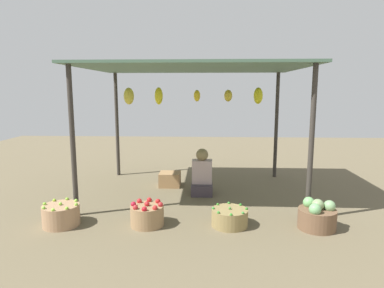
# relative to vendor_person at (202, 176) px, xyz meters

# --- Properties ---
(ground_plane) EXTENTS (14.00, 14.00, 0.00)m
(ground_plane) POSITION_rel_vendor_person_xyz_m (-0.15, 0.04, -0.30)
(ground_plane) COLOR brown
(market_stall_structure) EXTENTS (3.55, 2.59, 2.15)m
(market_stall_structure) POSITION_rel_vendor_person_xyz_m (-0.15, 0.05, 1.70)
(market_stall_structure) COLOR #38332D
(market_stall_structure) RESTS_ON ground
(vendor_person) EXTENTS (0.36, 0.44, 0.78)m
(vendor_person) POSITION_rel_vendor_person_xyz_m (0.00, 0.00, 0.00)
(vendor_person) COLOR #403842
(vendor_person) RESTS_ON ground
(basket_limes) EXTENTS (0.48, 0.48, 0.32)m
(basket_limes) POSITION_rel_vendor_person_xyz_m (-1.83, -1.47, -0.16)
(basket_limes) COLOR #A6805D
(basket_limes) RESTS_ON ground
(basket_red_apples) EXTENTS (0.44, 0.44, 0.33)m
(basket_red_apples) POSITION_rel_vendor_person_xyz_m (-0.70, -1.42, -0.16)
(basket_red_apples) COLOR #977650
(basket_red_apples) RESTS_ON ground
(basket_green_chilies) EXTENTS (0.48, 0.48, 0.26)m
(basket_green_chilies) POSITION_rel_vendor_person_xyz_m (0.39, -1.38, -0.18)
(basket_green_chilies) COLOR olive
(basket_green_chilies) RESTS_ON ground
(basket_cabbages) EXTENTS (0.48, 0.48, 0.39)m
(basket_cabbages) POSITION_rel_vendor_person_xyz_m (1.50, -1.42, -0.14)
(basket_cabbages) COLOR brown
(basket_cabbages) RESTS_ON ground
(wooden_crate_near_vendor) EXTENTS (0.38, 0.35, 0.26)m
(wooden_crate_near_vendor) POSITION_rel_vendor_person_xyz_m (-0.60, 0.41, -0.17)
(wooden_crate_near_vendor) COLOR #9F774C
(wooden_crate_near_vendor) RESTS_ON ground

